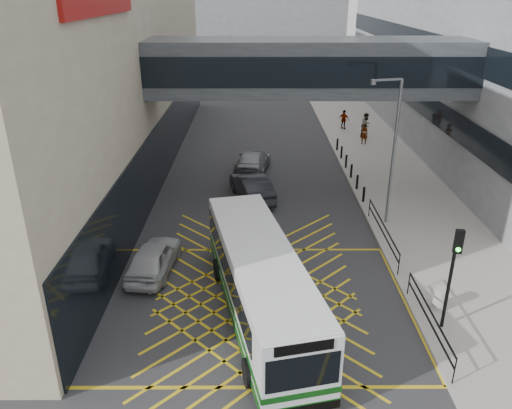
{
  "coord_description": "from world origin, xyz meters",
  "views": [
    {
      "loc": [
        -0.06,
        -16.61,
        11.6
      ],
      "look_at": [
        0.0,
        4.0,
        2.6
      ],
      "focal_mm": 35.0,
      "sensor_mm": 36.0,
      "label": 1
    }
  ],
  "objects_px": {
    "litter_bin": "(440,299)",
    "pedestrian_b": "(366,125)",
    "pedestrian_a": "(364,134)",
    "traffic_light": "(453,265)",
    "car_dark": "(252,187)",
    "car_silver": "(253,161)",
    "pedestrian_c": "(344,120)",
    "car_white": "(154,257)",
    "bus": "(260,280)",
    "street_lamp": "(392,144)"
  },
  "relations": [
    {
      "from": "pedestrian_a",
      "to": "bus",
      "type": "bearing_deg",
      "value": 63.98
    },
    {
      "from": "traffic_light",
      "to": "street_lamp",
      "type": "bearing_deg",
      "value": 98.7
    },
    {
      "from": "pedestrian_b",
      "to": "pedestrian_c",
      "type": "height_order",
      "value": "pedestrian_b"
    },
    {
      "from": "traffic_light",
      "to": "pedestrian_a",
      "type": "height_order",
      "value": "traffic_light"
    },
    {
      "from": "bus",
      "to": "pedestrian_b",
      "type": "distance_m",
      "value": 26.03
    },
    {
      "from": "pedestrian_b",
      "to": "car_silver",
      "type": "bearing_deg",
      "value": 176.77
    },
    {
      "from": "car_white",
      "to": "pedestrian_b",
      "type": "xyz_separation_m",
      "value": [
        13.65,
        21.21,
        0.42
      ]
    },
    {
      "from": "car_white",
      "to": "car_silver",
      "type": "height_order",
      "value": "car_silver"
    },
    {
      "from": "bus",
      "to": "traffic_light",
      "type": "height_order",
      "value": "traffic_light"
    },
    {
      "from": "bus",
      "to": "litter_bin",
      "type": "relative_size",
      "value": 12.15
    },
    {
      "from": "car_silver",
      "to": "street_lamp",
      "type": "bearing_deg",
      "value": 137.97
    },
    {
      "from": "litter_bin",
      "to": "pedestrian_b",
      "type": "relative_size",
      "value": 0.45
    },
    {
      "from": "street_lamp",
      "to": "pedestrian_c",
      "type": "bearing_deg",
      "value": 71.67
    },
    {
      "from": "car_white",
      "to": "pedestrian_c",
      "type": "bearing_deg",
      "value": -111.1
    },
    {
      "from": "bus",
      "to": "car_white",
      "type": "relative_size",
      "value": 2.36
    },
    {
      "from": "car_silver",
      "to": "traffic_light",
      "type": "bearing_deg",
      "value": 120.27
    },
    {
      "from": "car_white",
      "to": "car_dark",
      "type": "relative_size",
      "value": 0.92
    },
    {
      "from": "street_lamp",
      "to": "pedestrian_b",
      "type": "relative_size",
      "value": 3.84
    },
    {
      "from": "car_silver",
      "to": "pedestrian_a",
      "type": "height_order",
      "value": "pedestrian_a"
    },
    {
      "from": "litter_bin",
      "to": "pedestrian_a",
      "type": "bearing_deg",
      "value": 86.04
    },
    {
      "from": "pedestrian_a",
      "to": "pedestrian_b",
      "type": "distance_m",
      "value": 2.16
    },
    {
      "from": "bus",
      "to": "street_lamp",
      "type": "relative_size",
      "value": 1.42
    },
    {
      "from": "car_dark",
      "to": "street_lamp",
      "type": "height_order",
      "value": "street_lamp"
    },
    {
      "from": "street_lamp",
      "to": "car_silver",
      "type": "bearing_deg",
      "value": 114.35
    },
    {
      "from": "car_dark",
      "to": "traffic_light",
      "type": "height_order",
      "value": "traffic_light"
    },
    {
      "from": "bus",
      "to": "litter_bin",
      "type": "xyz_separation_m",
      "value": [
        6.94,
        0.19,
        -0.97
      ]
    },
    {
      "from": "car_silver",
      "to": "litter_bin",
      "type": "bearing_deg",
      "value": 122.58
    },
    {
      "from": "bus",
      "to": "pedestrian_a",
      "type": "bearing_deg",
      "value": 56.77
    },
    {
      "from": "bus",
      "to": "traffic_light",
      "type": "xyz_separation_m",
      "value": [
        6.66,
        -1.04,
        1.23
      ]
    },
    {
      "from": "car_silver",
      "to": "pedestrian_b",
      "type": "relative_size",
      "value": 2.53
    },
    {
      "from": "litter_bin",
      "to": "traffic_light",
      "type": "bearing_deg",
      "value": -102.6
    },
    {
      "from": "street_lamp",
      "to": "litter_bin",
      "type": "distance_m",
      "value": 8.64
    },
    {
      "from": "bus",
      "to": "street_lamp",
      "type": "height_order",
      "value": "street_lamp"
    },
    {
      "from": "car_white",
      "to": "litter_bin",
      "type": "bearing_deg",
      "value": 171.59
    },
    {
      "from": "pedestrian_c",
      "to": "car_silver",
      "type": "bearing_deg",
      "value": 87.42
    },
    {
      "from": "pedestrian_b",
      "to": "pedestrian_c",
      "type": "relative_size",
      "value": 1.18
    },
    {
      "from": "car_white",
      "to": "pedestrian_a",
      "type": "xyz_separation_m",
      "value": [
        13.1,
        19.12,
        0.25
      ]
    },
    {
      "from": "car_dark",
      "to": "pedestrian_b",
      "type": "height_order",
      "value": "pedestrian_b"
    },
    {
      "from": "traffic_light",
      "to": "car_white",
      "type": "bearing_deg",
      "value": 167.79
    },
    {
      "from": "car_dark",
      "to": "traffic_light",
      "type": "xyz_separation_m",
      "value": [
        7.02,
        -12.51,
        2.03
      ]
    },
    {
      "from": "traffic_light",
      "to": "litter_bin",
      "type": "distance_m",
      "value": 2.53
    },
    {
      "from": "car_dark",
      "to": "car_silver",
      "type": "relative_size",
      "value": 0.99
    },
    {
      "from": "bus",
      "to": "car_silver",
      "type": "bearing_deg",
      "value": 78.69
    },
    {
      "from": "pedestrian_c",
      "to": "car_white",
      "type": "bearing_deg",
      "value": 96.94
    },
    {
      "from": "street_lamp",
      "to": "litter_bin",
      "type": "height_order",
      "value": "street_lamp"
    },
    {
      "from": "car_dark",
      "to": "litter_bin",
      "type": "height_order",
      "value": "car_dark"
    },
    {
      "from": "litter_bin",
      "to": "pedestrian_b",
      "type": "distance_m",
      "value": 24.33
    },
    {
      "from": "traffic_light",
      "to": "pedestrian_b",
      "type": "bearing_deg",
      "value": 93.09
    },
    {
      "from": "pedestrian_a",
      "to": "traffic_light",
      "type": "bearing_deg",
      "value": 80.32
    },
    {
      "from": "car_silver",
      "to": "litter_bin",
      "type": "height_order",
      "value": "car_silver"
    }
  ]
}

